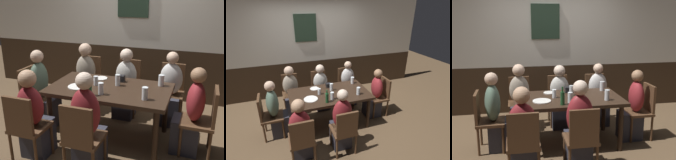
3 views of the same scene
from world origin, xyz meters
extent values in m
plane|color=brown|center=(0.00, 0.00, 0.00)|extent=(12.00, 12.00, 0.00)
cube|color=#332316|center=(0.00, 1.65, 0.47)|extent=(6.40, 0.10, 0.95)
cube|color=beige|center=(0.00, 1.65, 1.77)|extent=(6.40, 0.10, 1.65)
cube|color=#233828|center=(-0.14, 1.58, 1.84)|extent=(0.56, 0.03, 0.68)
cube|color=black|center=(0.00, 0.00, 0.71)|extent=(1.61, 0.93, 0.05)
cylinder|color=black|center=(-0.70, -0.38, 0.34)|extent=(0.07, 0.07, 0.69)
cylinder|color=black|center=(0.70, -0.38, 0.34)|extent=(0.07, 0.07, 0.69)
cylinder|color=black|center=(-0.70, 0.38, 0.34)|extent=(0.07, 0.07, 0.69)
cylinder|color=black|center=(0.70, 0.38, 0.34)|extent=(0.07, 0.07, 0.69)
cube|color=#513521|center=(0.71, 0.80, 0.43)|extent=(0.40, 0.40, 0.04)
cube|color=#513521|center=(0.71, 0.98, 0.67)|extent=(0.36, 0.04, 0.43)
cylinder|color=#513521|center=(0.88, 0.63, 0.21)|extent=(0.04, 0.04, 0.41)
cylinder|color=#513521|center=(0.54, 0.63, 0.21)|extent=(0.04, 0.04, 0.41)
cylinder|color=#513521|center=(0.88, 0.97, 0.21)|extent=(0.04, 0.04, 0.41)
cylinder|color=#513521|center=(0.54, 0.97, 0.21)|extent=(0.04, 0.04, 0.41)
cube|color=#513521|center=(-1.14, 0.00, 0.43)|extent=(0.40, 0.40, 0.04)
cube|color=#513521|center=(-1.32, 0.00, 0.67)|extent=(0.04, 0.36, 0.43)
cylinder|color=#513521|center=(-0.97, 0.17, 0.21)|extent=(0.04, 0.04, 0.41)
cylinder|color=#513521|center=(-0.97, -0.17, 0.21)|extent=(0.04, 0.04, 0.41)
cylinder|color=#513521|center=(-1.31, 0.17, 0.21)|extent=(0.04, 0.04, 0.41)
cylinder|color=#513521|center=(-1.31, -0.17, 0.21)|extent=(0.04, 0.04, 0.41)
cube|color=#513521|center=(0.00, 0.80, 0.43)|extent=(0.40, 0.40, 0.04)
cube|color=#513521|center=(0.00, 0.98, 0.67)|extent=(0.36, 0.04, 0.43)
cylinder|color=#513521|center=(0.17, 0.63, 0.21)|extent=(0.04, 0.04, 0.41)
cylinder|color=#513521|center=(-0.17, 0.63, 0.21)|extent=(0.04, 0.04, 0.41)
cylinder|color=#513521|center=(0.17, 0.97, 0.21)|extent=(0.04, 0.04, 0.41)
cylinder|color=#513521|center=(-0.17, 0.97, 0.21)|extent=(0.04, 0.04, 0.41)
cube|color=#513521|center=(1.14, 0.00, 0.43)|extent=(0.40, 0.40, 0.04)
cube|color=#513521|center=(1.32, 0.00, 0.67)|extent=(0.04, 0.36, 0.43)
cylinder|color=#513521|center=(0.97, -0.17, 0.21)|extent=(0.04, 0.04, 0.41)
cylinder|color=#513521|center=(0.97, 0.17, 0.21)|extent=(0.04, 0.04, 0.41)
cylinder|color=#513521|center=(1.31, -0.17, 0.21)|extent=(0.04, 0.04, 0.41)
cylinder|color=#513521|center=(1.31, 0.17, 0.21)|extent=(0.04, 0.04, 0.41)
cube|color=#513521|center=(0.00, -0.80, 0.43)|extent=(0.40, 0.40, 0.04)
cube|color=#513521|center=(0.00, -0.98, 0.67)|extent=(0.36, 0.04, 0.43)
cylinder|color=#513521|center=(-0.17, -0.63, 0.21)|extent=(0.04, 0.04, 0.41)
cylinder|color=#513521|center=(0.17, -0.63, 0.21)|extent=(0.04, 0.04, 0.41)
cylinder|color=#513521|center=(-0.17, -0.97, 0.21)|extent=(0.04, 0.04, 0.41)
cylinder|color=#513521|center=(0.17, -0.97, 0.21)|extent=(0.04, 0.04, 0.41)
cube|color=#513521|center=(-0.71, 0.80, 0.43)|extent=(0.40, 0.40, 0.04)
cube|color=#513521|center=(-0.71, 0.98, 0.67)|extent=(0.36, 0.04, 0.43)
cylinder|color=#513521|center=(-0.54, 0.63, 0.21)|extent=(0.04, 0.04, 0.41)
cylinder|color=#513521|center=(-0.88, 0.63, 0.21)|extent=(0.04, 0.04, 0.41)
cylinder|color=#513521|center=(-0.54, 0.97, 0.21)|extent=(0.04, 0.04, 0.41)
cylinder|color=#513521|center=(-0.88, 0.97, 0.21)|extent=(0.04, 0.04, 0.41)
cube|color=#513521|center=(-0.71, -0.80, 0.43)|extent=(0.40, 0.40, 0.04)
cube|color=#513521|center=(-0.71, -0.98, 0.67)|extent=(0.36, 0.04, 0.43)
cylinder|color=#513521|center=(-0.88, -0.63, 0.21)|extent=(0.04, 0.04, 0.41)
cylinder|color=#513521|center=(-0.54, -0.63, 0.21)|extent=(0.04, 0.04, 0.41)
cylinder|color=#513521|center=(-0.88, -0.97, 0.21)|extent=(0.04, 0.04, 0.41)
cylinder|color=#513521|center=(-0.54, -0.97, 0.21)|extent=(0.04, 0.04, 0.41)
cube|color=#2D2D38|center=(0.71, 0.67, 0.23)|extent=(0.32, 0.34, 0.45)
ellipsoid|color=silver|center=(0.71, 0.76, 0.70)|extent=(0.34, 0.22, 0.49)
sphere|color=#DBB293|center=(0.71, 0.76, 1.02)|extent=(0.18, 0.18, 0.18)
cube|color=#2D2D38|center=(-1.01, 0.00, 0.23)|extent=(0.34, 0.32, 0.45)
ellipsoid|color=#56705B|center=(-1.10, 0.00, 0.72)|extent=(0.22, 0.34, 0.54)
sphere|color=#DBB293|center=(-1.10, 0.00, 1.07)|extent=(0.18, 0.18, 0.18)
cube|color=#2D2D38|center=(0.00, 0.67, 0.23)|extent=(0.32, 0.34, 0.45)
ellipsoid|color=beige|center=(0.00, 0.76, 0.68)|extent=(0.34, 0.22, 0.46)
sphere|color=beige|center=(0.00, 0.76, 1.00)|extent=(0.20, 0.20, 0.20)
cube|color=#2D2D38|center=(1.01, 0.00, 0.23)|extent=(0.34, 0.32, 0.45)
ellipsoid|color=maroon|center=(1.10, 0.00, 0.70)|extent=(0.22, 0.34, 0.50)
sphere|color=#936B4C|center=(1.10, 0.00, 1.03)|extent=(0.19, 0.19, 0.19)
cube|color=#2D2D38|center=(0.00, -0.67, 0.23)|extent=(0.32, 0.34, 0.45)
ellipsoid|color=maroon|center=(0.00, -0.76, 0.72)|extent=(0.34, 0.22, 0.55)
sphere|color=beige|center=(0.00, -0.76, 1.08)|extent=(0.19, 0.19, 0.19)
cube|color=#2D2D38|center=(-0.71, 0.67, 0.23)|extent=(0.32, 0.34, 0.45)
ellipsoid|color=tan|center=(-0.71, 0.76, 0.70)|extent=(0.34, 0.22, 0.50)
sphere|color=#DBB293|center=(-0.71, 0.76, 1.04)|extent=(0.21, 0.21, 0.21)
cube|color=#2D2D38|center=(-0.71, -0.67, 0.23)|extent=(0.32, 0.34, 0.45)
ellipsoid|color=maroon|center=(-0.71, -0.76, 0.69)|extent=(0.34, 0.22, 0.48)
sphere|color=tan|center=(-0.71, -0.76, 1.03)|extent=(0.21, 0.21, 0.21)
cylinder|color=silver|center=(0.63, 0.29, 0.82)|extent=(0.08, 0.08, 0.15)
cylinder|color=gold|center=(0.63, 0.29, 0.79)|extent=(0.07, 0.07, 0.11)
cylinder|color=silver|center=(-0.02, -0.26, 0.82)|extent=(0.07, 0.07, 0.15)
cylinder|color=#331E14|center=(-0.02, -0.26, 0.78)|extent=(0.06, 0.06, 0.09)
cylinder|color=silver|center=(0.53, -0.24, 0.82)|extent=(0.07, 0.07, 0.16)
cylinder|color=#B26623|center=(0.53, -0.24, 0.80)|extent=(0.06, 0.06, 0.13)
cylinder|color=silver|center=(0.08, 0.11, 0.82)|extent=(0.07, 0.07, 0.15)
cylinder|color=silver|center=(0.08, 0.11, 0.79)|extent=(0.06, 0.06, 0.09)
cylinder|color=silver|center=(-0.21, 0.02, 0.80)|extent=(0.06, 0.06, 0.13)
cylinder|color=#C6842D|center=(-0.21, 0.02, 0.79)|extent=(0.05, 0.05, 0.10)
cylinder|color=#194723|center=(-0.14, -0.33, 0.83)|extent=(0.06, 0.06, 0.18)
cylinder|color=#194723|center=(-0.14, -0.33, 0.96)|extent=(0.03, 0.03, 0.07)
cylinder|color=white|center=(-0.41, -0.13, 0.75)|extent=(0.27, 0.27, 0.01)
cylinder|color=white|center=(-0.24, 0.30, 0.75)|extent=(0.19, 0.19, 0.01)
cube|color=black|center=(0.06, 0.28, 0.79)|extent=(0.11, 0.09, 0.09)
camera|label=1|loc=(1.13, -3.07, 1.98)|focal=42.24mm
camera|label=2|loc=(-0.90, -3.13, 2.44)|focal=28.86mm
camera|label=3|loc=(-0.78, -3.87, 1.91)|focal=43.84mm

